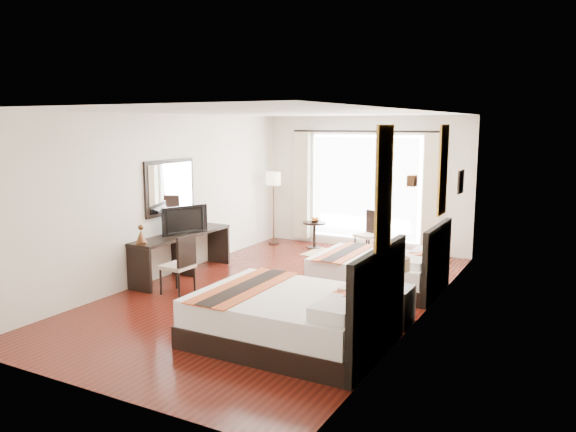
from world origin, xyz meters
The scene contains 29 objects.
floor centered at (0.00, 0.00, -0.01)m, with size 4.50×7.50×0.01m, color #3B0F0A.
ceiling centered at (0.00, 0.00, 2.79)m, with size 4.50×7.50×0.02m, color white.
wall_headboard centered at (2.25, 0.00, 1.40)m, with size 0.01×7.50×2.80m, color silver.
wall_desk centered at (-2.25, 0.00, 1.40)m, with size 0.01×7.50×2.80m, color silver.
wall_window centered at (0.00, 3.75, 1.40)m, with size 4.50×0.01×2.80m, color silver.
wall_entry centered at (0.00, -3.75, 1.40)m, with size 4.50×0.01×2.80m, color silver.
window_glass centered at (0.00, 3.73, 1.30)m, with size 2.40×0.02×2.20m, color white.
sheer_curtain centered at (0.00, 3.67, 1.30)m, with size 2.30×0.02×2.10m, color white.
drape_left centered at (-1.45, 3.63, 1.28)m, with size 0.35×0.14×2.35m, color #C3BA97.
drape_right centered at (1.45, 3.63, 1.28)m, with size 0.35×0.14×2.35m, color #C3BA97.
art_panel_near centered at (2.23, -1.67, 1.95)m, with size 0.03×0.50×1.35m, color #8D3E14.
art_panel_far centered at (2.23, 1.04, 1.95)m, with size 0.03×0.50×1.35m, color #8D3E14.
wall_sconce centered at (2.19, -0.46, 1.92)m, with size 0.10×0.14×0.14m, color #452A18.
mirror_frame centered at (-2.22, 0.10, 1.55)m, with size 0.04×1.25×0.95m, color black.
mirror_glass centered at (-2.19, 0.10, 1.55)m, with size 0.01×1.12×0.82m, color white.
bed_near centered at (1.17, -1.67, 0.33)m, with size 2.28×1.78×1.29m.
bed_far centered at (1.31, 1.04, 0.29)m, with size 1.99×1.55×1.12m.
nightstand centered at (2.02, -0.46, 0.25)m, with size 0.42×0.52×0.50m, color black.
table_lamp centered at (2.04, -0.32, 0.76)m, with size 0.24×0.24×0.38m.
vase centered at (2.03, -0.61, 0.56)m, with size 0.12×0.12×0.12m, color black.
console_desk centered at (-1.99, 0.10, 0.38)m, with size 0.50×2.20×0.76m, color black.
television centered at (-1.97, 0.11, 1.00)m, with size 0.85×0.11×0.49m, color black.
bronze_figurine centered at (-1.99, -0.90, 0.89)m, with size 0.18×0.18×0.27m, color #452A18, non-canonical shape.
desk_chair centered at (-1.38, -0.76, 0.29)m, with size 0.45×0.45×0.94m.
floor_lamp centered at (-1.91, 3.17, 1.35)m, with size 0.32×0.32×1.59m.
side_table centered at (-0.91, 3.18, 0.28)m, with size 0.49×0.49×0.57m, color black.
fruit_bowl centered at (-0.89, 3.14, 0.59)m, with size 0.20×0.20×0.05m, color #48291A.
window_chair centered at (0.36, 3.03, 0.28)m, with size 0.54×0.54×0.91m.
jute_rug centered at (-0.27, 2.84, 0.01)m, with size 1.22×0.83×0.01m, color #9F875F.
Camera 1 is at (4.16, -7.43, 2.63)m, focal length 35.00 mm.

